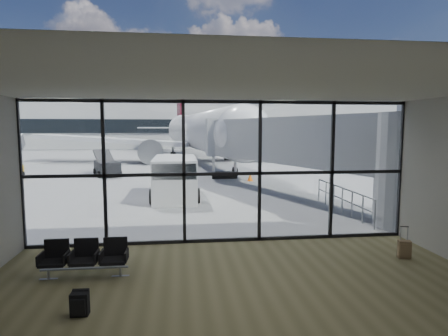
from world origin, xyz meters
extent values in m
plane|color=slate|center=(0.00, 40.00, 0.00)|extent=(220.00, 220.00, 0.00)
cube|color=brown|center=(0.00, -4.00, 0.01)|extent=(12.00, 8.00, 0.01)
cube|color=silver|center=(0.00, -4.00, 4.50)|extent=(12.00, 8.00, 0.02)
cube|color=#B5B5B0|center=(0.00, -8.00, 2.25)|extent=(12.00, 0.02, 4.50)
cube|color=white|center=(0.00, 0.00, 2.25)|extent=(12.00, 0.04, 4.50)
cube|color=black|center=(0.00, 0.00, 0.06)|extent=(12.00, 0.12, 0.10)
cube|color=black|center=(0.00, 0.00, 2.20)|extent=(12.00, 0.12, 0.10)
cube|color=black|center=(0.00, 0.00, 4.44)|extent=(12.00, 0.12, 0.10)
cube|color=black|center=(-6.00, 0.00, 2.25)|extent=(0.10, 0.12, 4.50)
cube|color=black|center=(-3.60, 0.00, 2.25)|extent=(0.10, 0.12, 4.50)
cube|color=black|center=(-1.20, 0.00, 2.25)|extent=(0.10, 0.12, 4.50)
cube|color=black|center=(1.20, 0.00, 2.25)|extent=(0.10, 0.12, 4.50)
cube|color=black|center=(3.60, 0.00, 2.25)|extent=(0.10, 0.12, 4.50)
cube|color=black|center=(6.00, 0.00, 2.25)|extent=(0.10, 0.12, 4.50)
cylinder|color=#9FA2A4|center=(7.20, 1.00, 2.10)|extent=(2.80, 2.80, 4.20)
cube|color=#9FA2A4|center=(4.55, 8.00, 3.00)|extent=(7.45, 14.81, 2.40)
cube|color=#9FA2A4|center=(1.90, 15.00, 3.00)|extent=(2.60, 2.20, 2.60)
cylinder|color=gray|center=(1.10, 15.00, 0.90)|extent=(0.20, 0.20, 1.80)
cylinder|color=gray|center=(2.70, 15.00, 0.90)|extent=(0.20, 0.20, 1.80)
cylinder|color=black|center=(1.90, 15.00, 0.25)|extent=(1.80, 0.56, 0.56)
cylinder|color=gray|center=(5.60, 0.80, 0.55)|extent=(0.06, 0.06, 1.10)
cylinder|color=gray|center=(5.60, 1.70, 0.55)|extent=(0.06, 0.06, 1.10)
cylinder|color=gray|center=(5.60, 2.60, 0.55)|extent=(0.06, 0.06, 1.10)
cylinder|color=gray|center=(5.60, 3.50, 0.55)|extent=(0.06, 0.06, 1.10)
cylinder|color=gray|center=(5.60, 4.40, 0.55)|extent=(0.06, 0.06, 1.10)
cylinder|color=gray|center=(5.60, 5.30, 0.55)|extent=(0.06, 0.06, 1.10)
cylinder|color=gray|center=(5.60, 6.20, 0.55)|extent=(0.06, 0.06, 1.10)
cylinder|color=gray|center=(5.60, 3.50, 1.08)|extent=(0.06, 5.40, 0.06)
cylinder|color=gray|center=(5.60, 3.50, 0.60)|extent=(0.06, 5.40, 0.06)
cube|color=#B6B6B1|center=(0.00, 62.00, 4.00)|extent=(80.00, 12.00, 8.00)
cube|color=black|center=(0.00, 55.90, 4.00)|extent=(80.00, 0.20, 2.40)
cube|color=#B6B6B1|center=(-25.00, 62.00, 9.50)|extent=(10.00, 8.00, 3.00)
cube|color=#B6B6B1|center=(18.00, 62.00, 9.00)|extent=(6.00, 6.00, 2.00)
cylinder|color=#382619|center=(-33.00, 72.00, 1.71)|extent=(0.50, 0.50, 3.42)
sphere|color=black|center=(-33.00, 72.00, 5.89)|extent=(6.27, 6.27, 6.27)
cylinder|color=#382619|center=(-27.00, 72.00, 1.35)|extent=(0.50, 0.50, 2.70)
sphere|color=black|center=(-27.00, 72.00, 4.65)|extent=(4.95, 4.95, 4.95)
cylinder|color=#382619|center=(-21.00, 72.00, 1.53)|extent=(0.50, 0.50, 3.06)
sphere|color=black|center=(-21.00, 72.00, 5.27)|extent=(5.61, 5.61, 5.61)
cylinder|color=#382619|center=(-15.00, 72.00, 1.71)|extent=(0.50, 0.50, 3.42)
sphere|color=black|center=(-15.00, 72.00, 5.89)|extent=(6.27, 6.27, 6.27)
cube|color=gray|center=(-3.66, -2.49, 0.24)|extent=(2.07, 0.09, 0.04)
cube|color=black|center=(-4.37, -2.49, 0.41)|extent=(0.59, 0.55, 0.08)
cube|color=black|center=(-4.36, -2.23, 0.66)|extent=(0.58, 0.07, 0.52)
cube|color=black|center=(-3.66, -2.49, 0.41)|extent=(0.59, 0.55, 0.08)
cube|color=black|center=(-3.66, -2.23, 0.66)|extent=(0.58, 0.07, 0.52)
cube|color=black|center=(-2.95, -2.50, 0.41)|extent=(0.59, 0.55, 0.08)
cube|color=black|center=(-2.95, -2.24, 0.66)|extent=(0.58, 0.07, 0.52)
cylinder|color=gray|center=(-4.51, -2.49, 0.12)|extent=(0.06, 0.06, 0.24)
cylinder|color=gray|center=(-2.81, -2.50, 0.12)|extent=(0.06, 0.06, 0.24)
cube|color=black|center=(-3.29, -4.40, 0.23)|extent=(0.34, 0.22, 0.46)
cube|color=black|center=(-3.30, -4.52, 0.23)|extent=(0.27, 0.07, 0.31)
cylinder|color=black|center=(-3.29, -4.29, 0.46)|extent=(0.32, 0.09, 0.08)
cube|color=brown|center=(4.87, -2.15, 0.27)|extent=(0.37, 0.29, 0.49)
cube|color=brown|center=(4.84, -2.25, 0.27)|extent=(0.27, 0.11, 0.37)
cylinder|color=gray|center=(4.81, -2.04, 0.69)|extent=(0.02, 0.02, 0.41)
cylinder|color=gray|center=(4.99, -2.09, 0.69)|extent=(0.02, 0.02, 0.41)
cube|color=black|center=(4.90, -2.06, 0.89)|extent=(0.22, 0.09, 0.02)
cylinder|color=black|center=(4.81, -2.04, 0.03)|extent=(0.04, 0.06, 0.05)
cylinder|color=black|center=(4.99, -2.09, 0.03)|extent=(0.04, 0.06, 0.05)
cylinder|color=silver|center=(1.10, 30.00, 3.28)|extent=(7.93, 33.06, 4.05)
sphere|color=silver|center=(3.06, 13.71, 3.28)|extent=(4.05, 4.05, 4.05)
cone|color=silver|center=(-1.18, 49.00, 3.61)|extent=(4.80, 7.00, 4.05)
cube|color=black|center=(2.98, 14.36, 3.83)|extent=(2.55, 1.59, 0.55)
cube|color=silver|center=(-8.26, 29.97, 2.35)|extent=(16.81, 6.82, 1.30)
cylinder|color=black|center=(-4.41, 28.23, 1.26)|extent=(2.72, 3.97, 2.30)
cube|color=silver|center=(-4.59, 48.04, 3.72)|extent=(6.17, 2.50, 0.20)
cube|color=silver|center=(10.20, 32.19, 2.35)|extent=(16.45, 10.27, 1.30)
cylinder|color=black|center=(6.88, 29.59, 1.26)|extent=(2.72, 3.97, 2.30)
cube|color=silver|center=(2.36, 48.87, 3.72)|extent=(6.33, 3.81, 0.20)
cube|color=#4B0A18|center=(-1.18, 49.00, 7.22)|extent=(0.82, 4.16, 6.56)
cylinder|color=gray|center=(2.80, 15.88, 0.77)|extent=(0.22, 0.22, 1.53)
cylinder|color=black|center=(2.80, 15.88, 0.38)|extent=(0.36, 0.79, 0.77)
cylinder|color=black|center=(-2.00, 30.17, 0.49)|extent=(0.61, 1.10, 1.05)
cylinder|color=black|center=(4.08, 30.90, 0.49)|extent=(0.61, 1.10, 1.05)
cube|color=beige|center=(-1.56, 7.90, 1.06)|extent=(2.15, 4.90, 2.13)
cube|color=black|center=(-1.57, 6.09, 1.65)|extent=(2.03, 1.28, 0.75)
cylinder|color=black|center=(-2.63, 6.31, 0.37)|extent=(0.27, 0.75, 0.75)
cylinder|color=black|center=(-0.50, 6.30, 0.37)|extent=(0.27, 0.75, 0.75)
cylinder|color=black|center=(-2.62, 9.50, 0.37)|extent=(0.27, 0.75, 0.75)
cylinder|color=black|center=(-0.49, 9.50, 0.37)|extent=(0.27, 0.75, 0.75)
cube|color=black|center=(-6.81, 17.63, 0.58)|extent=(2.49, 3.48, 1.05)
cube|color=black|center=(-7.26, 18.82, 1.37)|extent=(2.11, 2.90, 1.09)
cylinder|color=black|center=(-7.13, 16.39, 0.26)|extent=(0.38, 0.57, 0.53)
cylinder|color=black|center=(-5.75, 16.91, 0.26)|extent=(0.38, 0.57, 0.53)
cylinder|color=black|center=(-7.87, 18.36, 0.26)|extent=(0.38, 0.57, 0.53)
cylinder|color=black|center=(-6.49, 18.88, 0.26)|extent=(0.38, 0.57, 0.53)
cube|color=gold|center=(-13.59, 15.98, 0.50)|extent=(1.88, 3.15, 0.88)
cube|color=gray|center=(-13.62, 16.86, 1.76)|extent=(1.64, 2.55, 1.63)
cylinder|color=black|center=(-12.67, 14.91, 0.24)|extent=(0.24, 0.49, 0.48)
cylinder|color=black|center=(-12.75, 17.11, 0.24)|extent=(0.24, 0.49, 0.48)
cube|color=orange|center=(-2.90, 13.31, 0.01)|extent=(0.41, 0.41, 0.03)
cone|color=orange|center=(-2.90, 13.31, 0.29)|extent=(0.39, 0.39, 0.59)
cube|color=orange|center=(3.53, 13.65, 0.01)|extent=(0.38, 0.38, 0.03)
cone|color=orange|center=(3.53, 13.65, 0.27)|extent=(0.36, 0.36, 0.54)
camera|label=1|loc=(-1.34, -11.60, 3.63)|focal=30.00mm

